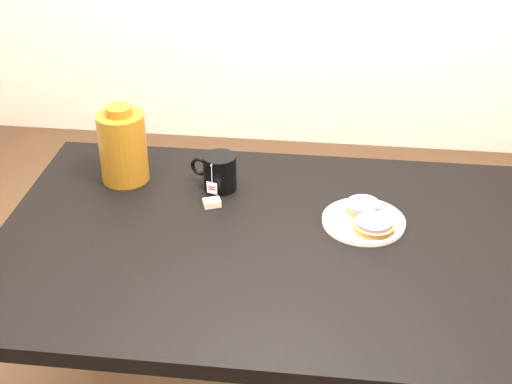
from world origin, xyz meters
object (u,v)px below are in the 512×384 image
bagel_back (363,207)px  teabag_pouch (212,203)px  table (275,266)px  plate (364,221)px  mug (219,172)px  bagel_front (374,225)px  bagel_package (123,146)px

bagel_back → teabag_pouch: bearing=-179.9°
table → plate: bearing=23.7°
mug → teabag_pouch: size_ratio=3.21×
bagel_back → teabag_pouch: (-0.40, -0.00, -0.02)m
table → plate: plate is taller
bagel_front → teabag_pouch: 0.43m
plate → teabag_pouch: bearing=174.7°
bagel_back → mug: 0.40m
bagel_back → bagel_package: bagel_package is taller
plate → mug: size_ratio=1.47×
table → bagel_front: (0.24, 0.05, 0.11)m
table → bagel_back: (0.22, 0.13, 0.11)m
bagel_front → mug: size_ratio=0.74×
plate → bagel_front: size_ratio=2.00×
bagel_back → teabag_pouch: size_ratio=2.27×
plate → table: bearing=-156.3°
teabag_pouch → mug: bearing=86.7°
plate → bagel_package: bearing=167.2°
teabag_pouch → bagel_back: bearing=0.1°
plate → mug: bearing=161.7°
table → teabag_pouch: size_ratio=31.11×
mug → teabag_pouch: mug is taller
bagel_front → teabag_pouch: bearing=169.2°
table → bagel_front: 0.27m
table → plate: 0.26m
plate → mug: (-0.40, 0.13, 0.04)m
table → plate: size_ratio=6.58×
bagel_front → teabag_pouch: bagel_front is taller
mug → bagel_back: bearing=3.1°
plate → bagel_front: bagel_front is taller
plate → bagel_package: 0.69m
table → bagel_back: size_ratio=13.73×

